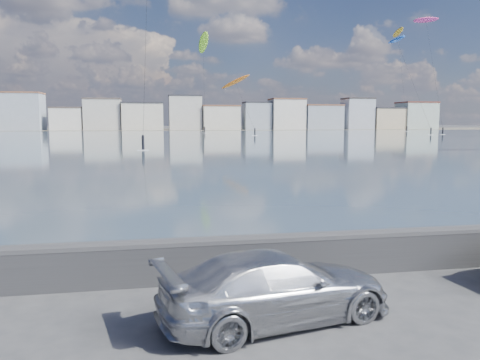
% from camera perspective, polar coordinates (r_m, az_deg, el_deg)
% --- Properties ---
extents(ground, '(700.00, 700.00, 0.00)m').
position_cam_1_polar(ground, '(8.67, -1.91, -18.15)').
color(ground, '#333335').
rests_on(ground, ground).
extents(bay_water, '(500.00, 177.00, 0.00)m').
position_cam_1_polar(bay_water, '(99.33, -9.60, 4.99)').
color(bay_water, '#35505B').
rests_on(bay_water, ground).
extents(far_shore_strip, '(500.00, 60.00, 0.00)m').
position_cam_1_polar(far_shore_strip, '(207.79, -9.96, 6.10)').
color(far_shore_strip, '#4C473D').
rests_on(far_shore_strip, ground).
extents(seawall, '(400.00, 0.36, 1.08)m').
position_cam_1_polar(seawall, '(10.97, -3.99, -9.39)').
color(seawall, '#28282B').
rests_on(seawall, ground).
extents(far_buildings, '(240.79, 13.26, 14.60)m').
position_cam_1_polar(far_buildings, '(193.78, -9.58, 7.81)').
color(far_buildings, '#B2B7C6').
rests_on(far_buildings, ground).
extents(car_silver, '(4.75, 2.77, 1.29)m').
position_cam_1_polar(car_silver, '(8.95, 4.44, -12.84)').
color(car_silver, '#B0B1B6').
rests_on(car_silver, ground).
extents(kitesurfer_3, '(6.67, 18.53, 27.42)m').
position_cam_1_polar(kitesurfer_3, '(144.21, 18.57, 15.81)').
color(kitesurfer_3, blue).
rests_on(kitesurfer_3, ground).
extents(kitesurfer_6, '(8.46, 14.67, 16.38)m').
position_cam_1_polar(kitesurfer_6, '(128.48, -0.54, 11.80)').
color(kitesurfer_6, orange).
rests_on(kitesurfer_6, ground).
extents(kitesurfer_7, '(3.45, 12.55, 31.29)m').
position_cam_1_polar(kitesurfer_7, '(151.89, -4.48, 16.28)').
color(kitesurfer_7, '#8CD826').
rests_on(kitesurfer_7, ground).
extents(kitesurfer_10, '(4.31, 12.78, 36.21)m').
position_cam_1_polar(kitesurfer_10, '(181.24, 18.72, 16.54)').
color(kitesurfer_10, '#BF8C19').
rests_on(kitesurfer_10, ground).
extents(kitesurfer_14, '(8.42, 17.35, 34.81)m').
position_cam_1_polar(kitesurfer_14, '(156.35, 21.76, 17.48)').
color(kitesurfer_14, '#E5338C').
rests_on(kitesurfer_14, ground).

